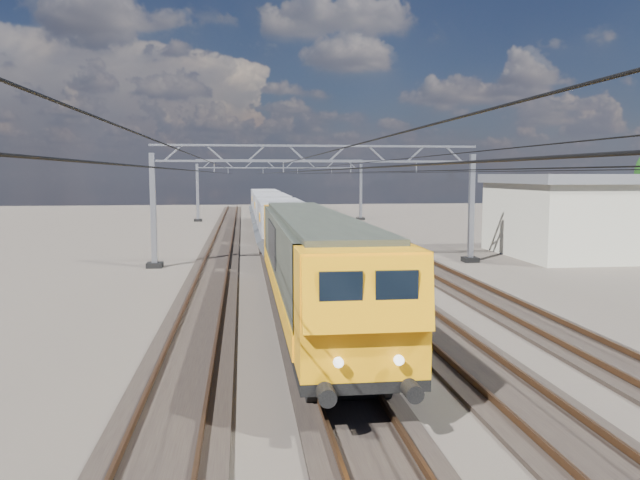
{
  "coord_description": "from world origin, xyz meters",
  "views": [
    {
      "loc": [
        -4.4,
        -32.66,
        5.37
      ],
      "look_at": [
        -0.92,
        -4.64,
        2.4
      ],
      "focal_mm": 35.0,
      "sensor_mm": 36.0,
      "label": 1
    }
  ],
  "objects": [
    {
      "name": "hopper_wagon_lead",
      "position": [
        -2.0,
        6.84,
        2.23
      ],
      "size": [
        3.38,
        13.0,
        3.25
      ],
      "color": "black",
      "rests_on": "ground"
    },
    {
      "name": "catenary_gantry_mid",
      "position": [
        0.0,
        4.0,
        3.91
      ],
      "size": [
        19.9,
        0.9,
        7.11
      ],
      "color": "#9498A2",
      "rests_on": "ground"
    },
    {
      "name": "track_inner_east",
      "position": [
        2.0,
        0.0,
        0.07
      ],
      "size": [
        2.6,
        140.0,
        0.3
      ],
      "color": "black",
      "rests_on": "ground"
    },
    {
      "name": "hopper_wagon_mid",
      "position": [
        -2.0,
        21.04,
        2.23
      ],
      "size": [
        3.38,
        13.0,
        3.25
      ],
      "color": "black",
      "rests_on": "ground"
    },
    {
      "name": "track_loco",
      "position": [
        -2.0,
        0.0,
        0.07
      ],
      "size": [
        2.6,
        140.0,
        0.3
      ],
      "color": "black",
      "rests_on": "ground"
    },
    {
      "name": "industrial_shed",
      "position": [
        22.0,
        6.0,
        2.73
      ],
      "size": [
        18.6,
        10.6,
        5.4
      ],
      "color": "beige",
      "rests_on": "ground"
    },
    {
      "name": "ground",
      "position": [
        0.0,
        0.0,
        0.0
      ],
      "size": [
        160.0,
        160.0,
        0.0
      ],
      "primitive_type": "plane",
      "color": "black",
      "rests_on": "ground"
    },
    {
      "name": "locomotive",
      "position": [
        -2.0,
        -10.85,
        2.33
      ],
      "size": [
        2.76,
        21.1,
        3.62
      ],
      "color": "black",
      "rests_on": "ground"
    },
    {
      "name": "track_outer_east",
      "position": [
        6.0,
        0.0,
        0.07
      ],
      "size": [
        2.6,
        140.0,
        0.3
      ],
      "color": "black",
      "rests_on": "ground"
    },
    {
      "name": "hopper_wagon_third",
      "position": [
        -2.0,
        35.24,
        2.23
      ],
      "size": [
        3.38,
        13.0,
        3.25
      ],
      "color": "black",
      "rests_on": "ground"
    },
    {
      "name": "track_outer_west",
      "position": [
        -6.0,
        0.0,
        0.07
      ],
      "size": [
        2.6,
        140.0,
        0.3
      ],
      "color": "black",
      "rests_on": "ground"
    },
    {
      "name": "overhead_wires",
      "position": [
        0.0,
        8.0,
        5.75
      ],
      "size": [
        12.03,
        140.0,
        0.53
      ],
      "color": "black",
      "rests_on": "ground"
    },
    {
      "name": "catenary_gantry_far",
      "position": [
        0.0,
        40.0,
        3.91
      ],
      "size": [
        19.9,
        0.9,
        7.11
      ],
      "color": "#9498A2",
      "rests_on": "ground"
    }
  ]
}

